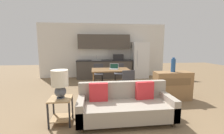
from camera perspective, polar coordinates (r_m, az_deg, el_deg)
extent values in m
plane|color=#7F6647|center=(3.51, 2.36, -19.20)|extent=(20.00, 20.00, 0.00)
cube|color=silver|center=(7.72, -3.11, 6.23)|extent=(6.40, 0.06, 2.70)
cube|color=white|center=(7.67, -6.81, 8.40)|extent=(1.38, 0.01, 1.10)
cube|color=#4C443D|center=(7.48, -2.89, -0.92)|extent=(2.68, 0.62, 0.86)
cube|color=#232326|center=(7.42, -2.91, 2.51)|extent=(2.71, 0.65, 0.04)
cube|color=#B2B5B7|center=(7.35, -5.98, 2.60)|extent=(0.48, 0.36, 0.01)
cylinder|color=#B7BABC|center=(7.51, -6.02, 3.62)|extent=(0.02, 0.02, 0.24)
cube|color=#4C443D|center=(7.52, -3.04, 9.61)|extent=(2.55, 0.34, 0.70)
cube|color=black|center=(7.43, 2.39, 3.77)|extent=(0.48, 0.36, 0.28)
cube|color=white|center=(7.68, 10.50, 2.65)|extent=(0.76, 0.72, 1.78)
cylinder|color=silver|center=(7.25, 9.69, 3.05)|extent=(0.02, 0.02, 0.80)
cube|color=brown|center=(5.44, -0.54, -1.08)|extent=(1.37, 0.87, 0.04)
cylinder|color=brown|center=(5.12, -7.05, -6.06)|extent=(0.05, 0.05, 0.72)
cylinder|color=brown|center=(5.26, 6.71, -5.66)|extent=(0.05, 0.05, 0.72)
cylinder|color=brown|center=(5.85, -7.03, -4.26)|extent=(0.05, 0.05, 0.72)
cylinder|color=brown|center=(5.97, 5.03, -3.96)|extent=(0.05, 0.05, 0.72)
cylinder|color=#3D2D1E|center=(3.08, -11.45, -22.54)|extent=(0.05, 0.05, 0.10)
cylinder|color=#3D2D1E|center=(3.44, 22.27, -19.52)|extent=(0.05, 0.05, 0.10)
cylinder|color=#3D2D1E|center=(3.64, -10.63, -17.40)|extent=(0.05, 0.05, 0.10)
cylinder|color=#3D2D1E|center=(3.95, 17.61, -15.54)|extent=(0.05, 0.05, 0.10)
cube|color=gray|center=(3.32, 5.28, -16.03)|extent=(2.00, 0.80, 0.31)
cube|color=gray|center=(3.55, 4.19, -10.99)|extent=(2.00, 0.14, 0.70)
cube|color=gray|center=(3.24, -11.69, -15.46)|extent=(0.14, 0.80, 0.45)
cube|color=gray|center=(3.59, 20.41, -13.37)|extent=(0.14, 0.80, 0.45)
cube|color=red|center=(3.31, -5.14, -9.50)|extent=(0.40, 0.13, 0.40)
cube|color=red|center=(3.50, 12.31, -8.70)|extent=(0.41, 0.15, 0.40)
cube|color=tan|center=(3.30, -19.05, -11.36)|extent=(0.44, 0.44, 0.03)
cube|color=tan|center=(3.46, -18.72, -17.83)|extent=(0.40, 0.40, 0.02)
cube|color=#232326|center=(3.27, -23.19, -16.95)|extent=(0.03, 0.03, 0.52)
cube|color=#232326|center=(3.19, -15.89, -17.30)|extent=(0.03, 0.03, 0.52)
cube|color=#232326|center=(3.63, -21.37, -14.32)|extent=(0.03, 0.03, 0.52)
cube|color=#232326|center=(3.55, -14.86, -14.52)|extent=(0.03, 0.03, 0.52)
cylinder|color=#4C515B|center=(3.30, -18.95, -10.93)|extent=(0.16, 0.16, 0.02)
sphere|color=#4C515B|center=(3.26, -19.06, -8.83)|extent=(0.23, 0.23, 0.23)
cylinder|color=beige|center=(3.19, -19.29, -4.01)|extent=(0.34, 0.34, 0.33)
cube|color=olive|center=(4.85, 21.99, -6.66)|extent=(1.08, 0.42, 0.84)
cube|color=brown|center=(4.63, 23.38, -5.27)|extent=(0.86, 0.01, 0.20)
cylinder|color=#234C84|center=(4.75, 22.30, 0.57)|extent=(0.12, 0.12, 0.38)
cylinder|color=#234C84|center=(4.73, 22.44, 3.12)|extent=(0.07, 0.07, 0.04)
cube|color=#38383D|center=(6.16, -5.31, -2.71)|extent=(0.47, 0.47, 0.04)
cube|color=#38383D|center=(6.32, -5.16, -0.48)|extent=(0.40, 0.08, 0.38)
cylinder|color=black|center=(6.07, -7.05, -5.19)|extent=(0.03, 0.03, 0.43)
cylinder|color=black|center=(6.03, -3.83, -5.22)|extent=(0.03, 0.03, 0.43)
cylinder|color=black|center=(6.39, -6.65, -4.49)|extent=(0.03, 0.03, 0.43)
cylinder|color=black|center=(6.36, -3.60, -4.51)|extent=(0.03, 0.03, 0.43)
cube|color=#38383D|center=(4.89, 5.49, -5.58)|extent=(0.47, 0.47, 0.04)
cube|color=#38383D|center=(4.67, 6.31, -3.60)|extent=(0.40, 0.08, 0.38)
cylinder|color=black|center=(5.16, 6.64, -7.57)|extent=(0.03, 0.03, 0.43)
cylinder|color=black|center=(5.06, 2.99, -7.85)|extent=(0.03, 0.03, 0.43)
cylinder|color=black|center=(4.86, 8.03, -8.61)|extent=(0.03, 0.03, 0.43)
cylinder|color=black|center=(4.75, 4.17, -8.95)|extent=(0.03, 0.03, 0.43)
cube|color=#38383D|center=(6.22, 2.77, -2.57)|extent=(0.46, 0.46, 0.04)
cube|color=#38383D|center=(6.38, 2.68, -0.37)|extent=(0.40, 0.07, 0.38)
cylinder|color=black|center=(6.10, 1.25, -5.05)|extent=(0.03, 0.03, 0.43)
cylinder|color=black|center=(6.12, 4.44, -5.03)|extent=(0.03, 0.03, 0.43)
cylinder|color=black|center=(6.43, 1.15, -4.36)|extent=(0.03, 0.03, 0.43)
cylinder|color=black|center=(6.45, 4.18, -4.34)|extent=(0.03, 0.03, 0.43)
cube|color=#B7BABC|center=(5.45, 0.69, -0.76)|extent=(0.36, 0.29, 0.02)
cube|color=#B7BABC|center=(5.55, 0.82, 0.36)|extent=(0.32, 0.13, 0.20)
cube|color=#143828|center=(5.54, 0.81, 0.35)|extent=(0.29, 0.10, 0.17)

